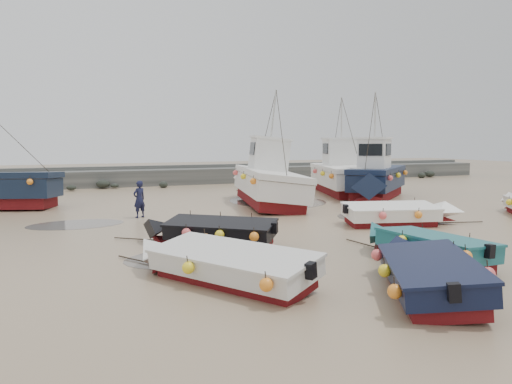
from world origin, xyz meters
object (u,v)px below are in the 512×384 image
dinghy_2 (424,243)px  person (140,218)px  dinghy_0 (222,260)px  cabin_boat_2 (375,176)px  dinghy_1 (429,268)px  dinghy_4 (211,229)px  cabin_boat_1 (265,180)px  cabin_boat_3 (343,173)px  dinghy_5 (399,212)px

dinghy_2 → person: 13.01m
dinghy_0 → cabin_boat_2: size_ratio=0.79×
dinghy_1 → cabin_boat_2: bearing=87.8°
dinghy_2 → dinghy_4: same height
dinghy_2 → person: dinghy_2 is taller
dinghy_2 → cabin_boat_1: size_ratio=0.50×
dinghy_4 → person: dinghy_4 is taller
cabin_boat_1 → cabin_boat_2: bearing=8.7°
dinghy_2 → cabin_boat_1: 13.79m
cabin_boat_2 → cabin_boat_1: bearing=44.4°
dinghy_0 → cabin_boat_2: bearing=12.8°
cabin_boat_1 → dinghy_4: bearing=-110.5°
dinghy_1 → dinghy_0: bearing=177.7°
dinghy_1 → cabin_boat_1: 16.23m
cabin_boat_3 → person: cabin_boat_3 is taller
dinghy_1 → cabin_boat_3: cabin_boat_3 is taller
cabin_boat_1 → cabin_boat_2: 6.89m
dinghy_5 → cabin_boat_2: cabin_boat_2 is taller
cabin_boat_2 → dinghy_0: bearing=91.2°
dinghy_2 → dinghy_4: 6.75m
dinghy_0 → dinghy_4: same height
dinghy_0 → cabin_boat_1: cabin_boat_1 is taller
dinghy_5 → cabin_boat_3: 12.37m
dinghy_0 → cabin_boat_3: size_ratio=0.59×
dinghy_5 → cabin_boat_3: bearing=173.0°
dinghy_5 → cabin_boat_2: 9.11m
dinghy_4 → cabin_boat_2: cabin_boat_2 is taller
dinghy_1 → cabin_boat_2: (9.73, 15.48, 0.83)m
dinghy_1 → dinghy_4: 7.49m
dinghy_1 → cabin_boat_1: size_ratio=0.53×
cabin_boat_2 → dinghy_5: bearing=108.5°
dinghy_2 → cabin_boat_2: size_ratio=0.72×
dinghy_2 → dinghy_5: same height
dinghy_2 → cabin_boat_2: 15.44m
dinghy_5 → person: bearing=-107.6°
dinghy_5 → dinghy_2: bearing=-17.3°
dinghy_0 → cabin_boat_2: (13.88, 12.86, 0.83)m
dinghy_4 → dinghy_5: 8.38m
dinghy_4 → dinghy_5: same height
dinghy_2 → cabin_boat_3: bearing=58.3°
dinghy_4 → cabin_boat_2: (12.86, 8.67, 0.82)m
person → dinghy_2: bearing=91.3°
dinghy_4 → dinghy_5: (8.35, 0.81, -0.00)m
dinghy_2 → dinghy_5: (3.39, 5.38, -0.01)m
dinghy_4 → dinghy_2: bearing=-93.8°
dinghy_1 → person: bearing=137.4°
dinghy_1 → cabin_boat_3: size_ratio=0.57×
dinghy_0 → cabin_boat_3: cabin_boat_3 is taller
dinghy_4 → person: 7.01m
dinghy_5 → cabin_boat_1: cabin_boat_1 is taller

